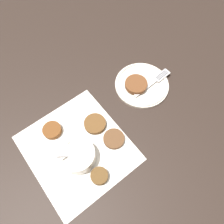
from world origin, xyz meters
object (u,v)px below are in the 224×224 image
Objects in this scene: fork at (156,80)px; serving_plate at (142,84)px; sauce_bowl at (78,155)px; fritter_on_plate at (136,84)px.

serving_plate is at bearing 61.22° from fork.
sauce_bowl is at bearing 95.19° from fork.
fork is at bearing -84.81° from sauce_bowl.
sauce_bowl is 0.41m from fork.
fritter_on_plate is 0.47× the size of fork.
sauce_bowl is 0.60× the size of serving_plate.
sauce_bowl is 0.35m from fritter_on_plate.
fritter_on_plate is 0.08m from fork.
fritter_on_plate reaches higher than fork.
sauce_bowl reaches higher than fritter_on_plate.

